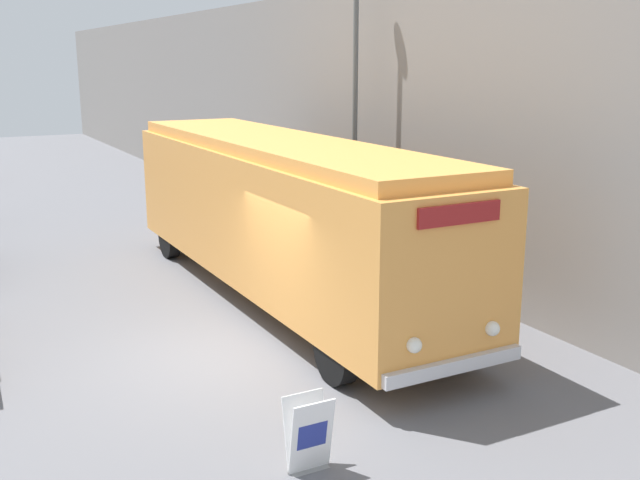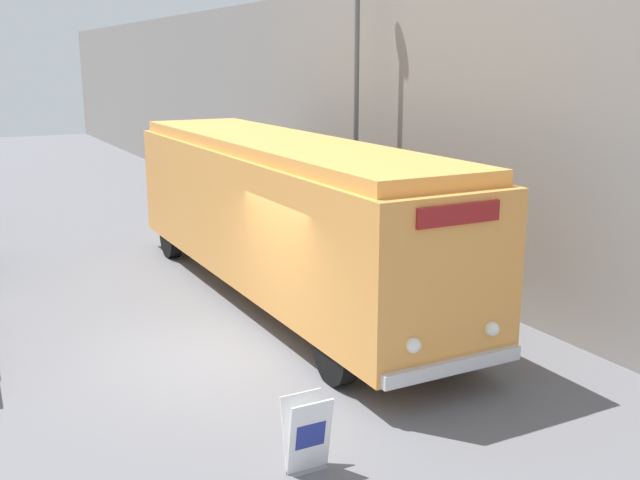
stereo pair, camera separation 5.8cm
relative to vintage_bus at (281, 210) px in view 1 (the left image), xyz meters
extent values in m
plane|color=slate|center=(-2.24, -2.39, -1.84)|extent=(80.00, 80.00, 0.00)
cube|color=gray|center=(3.43, 7.61, 1.40)|extent=(0.30, 60.00, 6.48)
cylinder|color=black|center=(-1.07, -4.19, -1.35)|extent=(0.28, 0.97, 0.97)
cylinder|color=black|center=(1.07, -4.19, -1.35)|extent=(0.28, 0.97, 0.97)
cylinder|color=black|center=(-1.07, 4.21, -1.35)|extent=(0.28, 0.97, 0.97)
cylinder|color=black|center=(1.07, 4.21, -1.35)|extent=(0.28, 0.97, 0.97)
cube|color=#EF9E47|center=(0.00, 0.01, -0.09)|extent=(2.46, 11.20, 2.53)
cube|color=#FEA74B|center=(0.00, 0.01, 1.30)|extent=(2.26, 10.75, 0.24)
cube|color=silver|center=(0.00, -5.65, -1.23)|extent=(2.34, 0.12, 0.20)
sphere|color=white|center=(-0.68, -5.62, -0.80)|extent=(0.22, 0.22, 0.22)
sphere|color=white|center=(0.68, -5.62, -0.80)|extent=(0.22, 0.22, 0.22)
cube|color=maroon|center=(0.00, -5.61, 0.93)|extent=(1.35, 0.06, 0.28)
cube|color=gray|center=(-2.56, -6.17, -1.83)|extent=(0.49, 0.20, 0.01)
cube|color=white|center=(-2.56, -6.25, -1.38)|extent=(0.54, 0.19, 0.93)
cube|color=white|center=(-2.56, -6.09, -1.38)|extent=(0.54, 0.19, 0.93)
cube|color=navy|center=(-2.56, -6.27, -1.35)|extent=(0.38, 0.06, 0.32)
cylinder|color=#595E60|center=(2.62, 1.54, 1.67)|extent=(0.12, 0.12, 7.01)
camera|label=1|loc=(-6.24, -13.34, 2.94)|focal=42.00mm
camera|label=2|loc=(-6.18, -13.36, 2.94)|focal=42.00mm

